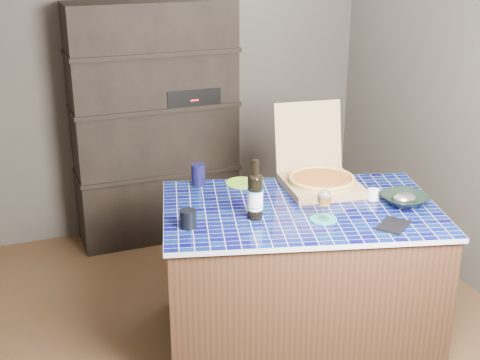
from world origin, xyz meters
name	(u,v)px	position (x,y,z in m)	size (l,w,h in m)	color
room	(224,135)	(0.00, 0.00, 1.25)	(3.50, 3.50, 3.50)	brown
shelving_unit	(155,124)	(0.00, 1.53, 0.90)	(1.20, 0.41, 1.80)	black
kitchen_island	(299,274)	(0.40, -0.14, 0.42)	(1.71, 1.32, 0.83)	#3F2618
pizza_box	(320,177)	(0.63, 0.09, 0.90)	(0.48, 0.56, 0.46)	tan
mead_bottle	(255,196)	(0.11, -0.18, 0.96)	(0.09, 0.09, 0.33)	black
teal_trivet	(323,219)	(0.43, -0.33, 0.83)	(0.14, 0.14, 0.01)	teal
wine_glass	(324,199)	(0.43, -0.33, 0.95)	(0.08, 0.08, 0.17)	white
tumbler	(188,219)	(-0.26, -0.17, 0.88)	(0.09, 0.09, 0.10)	black
dvd_case	(393,225)	(0.73, -0.54, 0.84)	(0.13, 0.18, 0.01)	black
bowl	(404,200)	(0.95, -0.31, 0.86)	(0.25, 0.25, 0.06)	black
foil_contents	(404,198)	(0.95, -0.31, 0.87)	(0.13, 0.11, 0.06)	silver
white_jar	(374,194)	(0.83, -0.18, 0.86)	(0.07, 0.07, 0.06)	white
navy_cup	(198,175)	(-0.03, 0.39, 0.89)	(0.08, 0.08, 0.13)	black
green_trivet	(242,183)	(0.23, 0.32, 0.83)	(0.19, 0.19, 0.01)	#75BA27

